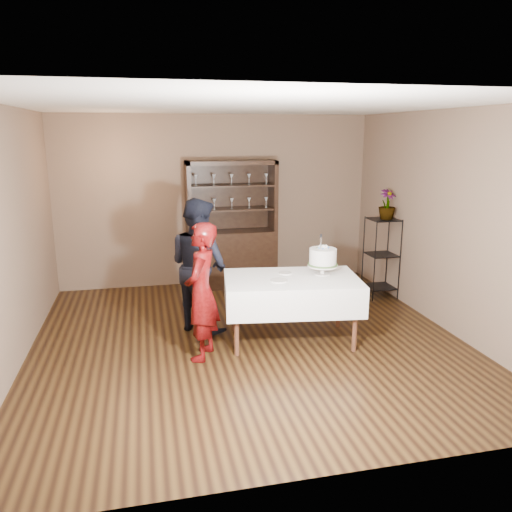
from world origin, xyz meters
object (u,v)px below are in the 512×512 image
Objects in this scene: china_hutch at (232,245)px; cake at (323,258)px; plant_etagere at (381,254)px; man at (199,265)px; woman at (201,292)px; potted_plant at (387,204)px; cake_table at (292,293)px.

china_hutch reaches higher than cake.
man reaches higher than plant_etagere.
woman is at bearing -106.90° from china_hutch.
china_hutch is 2.33m from plant_etagere.
potted_plant is at bearing 40.41° from cake.
potted_plant reaches higher than cake_table.
potted_plant is (0.03, -0.03, 0.75)m from plant_etagere.
woman is (-1.08, -0.23, 0.16)m from cake_table.
china_hutch is 1.33× the size of woman.
china_hutch is at bearing -174.29° from woman.
plant_etagere is at bearing -26.83° from china_hutch.
potted_plant is at bearing -52.59° from plant_etagere.
cake_table is at bearing -157.72° from man.
potted_plant reaches higher than woman.
potted_plant reaches higher than cake.
man is 1.52m from cake.
cake reaches higher than cake_table.
china_hutch is at bearing 97.23° from cake_table.
china_hutch is 2.69m from woman.
plant_etagere is at bearing 35.99° from cake_table.
china_hutch is 4.05× the size of cake.
cake is (0.40, 0.06, 0.38)m from cake_table.
cake_table is 2.35m from potted_plant.
plant_etagere is 0.80× the size of woman.
man reaches higher than woman.
potted_plant reaches higher than plant_etagere.
woman is at bearing -152.70° from potted_plant.
china_hutch is at bearing 152.74° from potted_plant.
cake_table is at bearing 124.55° from woman.
cake_table is at bearing -145.08° from potted_plant.
woman is 1.52m from cake.
plant_etagere is (2.08, -1.05, -0.01)m from china_hutch.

